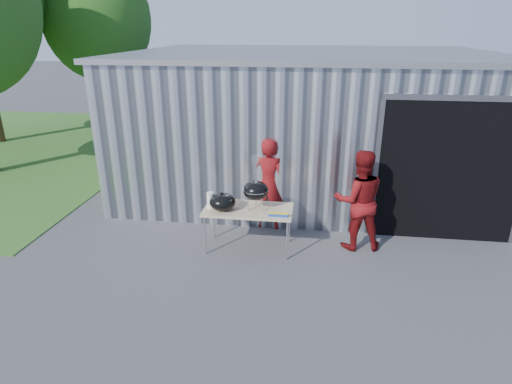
# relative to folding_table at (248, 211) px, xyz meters

# --- Properties ---
(ground) EXTENTS (80.00, 80.00, 0.00)m
(ground) POSITION_rel_folding_table_xyz_m (0.10, -0.85, -0.71)
(ground) COLOR #3E3E41
(building) EXTENTS (8.20, 6.20, 3.10)m
(building) POSITION_rel_folding_table_xyz_m (1.02, 3.73, 0.83)
(building) COLOR silver
(building) RESTS_ON ground
(tree_far) EXTENTS (3.58, 3.58, 5.93)m
(tree_far) POSITION_rel_folding_table_xyz_m (-6.40, 8.15, 3.15)
(tree_far) COLOR #442D19
(tree_far) RESTS_ON ground
(folding_table) EXTENTS (1.50, 0.75, 0.75)m
(folding_table) POSITION_rel_folding_table_xyz_m (0.00, 0.00, 0.00)
(folding_table) COLOR tan
(folding_table) RESTS_ON ground
(kettle_grill) EXTENTS (0.43, 0.43, 0.93)m
(kettle_grill) POSITION_rel_folding_table_xyz_m (0.13, 0.00, 0.46)
(kettle_grill) COLOR black
(kettle_grill) RESTS_ON folding_table
(grill_lid) EXTENTS (0.44, 0.44, 0.32)m
(grill_lid) POSITION_rel_folding_table_xyz_m (-0.42, -0.10, 0.18)
(grill_lid) COLOR black
(grill_lid) RESTS_ON folding_table
(paper_towels) EXTENTS (0.12, 0.12, 0.28)m
(paper_towels) POSITION_rel_folding_table_xyz_m (-0.64, -0.05, 0.18)
(paper_towels) COLOR white
(paper_towels) RESTS_ON folding_table
(white_tub) EXTENTS (0.20, 0.15, 0.10)m
(white_tub) POSITION_rel_folding_table_xyz_m (-0.55, 0.22, 0.09)
(white_tub) COLOR white
(white_tub) RESTS_ON folding_table
(foil_box) EXTENTS (0.32, 0.05, 0.06)m
(foil_box) POSITION_rel_folding_table_xyz_m (0.53, -0.25, 0.07)
(foil_box) COLOR #18409D
(foil_box) RESTS_ON folding_table
(person_cook) EXTENTS (0.66, 0.45, 1.76)m
(person_cook) POSITION_rel_folding_table_xyz_m (0.24, 0.89, 0.17)
(person_cook) COLOR maroon
(person_cook) RESTS_ON ground
(person_bystander) EXTENTS (0.95, 0.79, 1.76)m
(person_bystander) POSITION_rel_folding_table_xyz_m (1.85, 0.31, 0.17)
(person_bystander) COLOR maroon
(person_bystander) RESTS_ON ground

